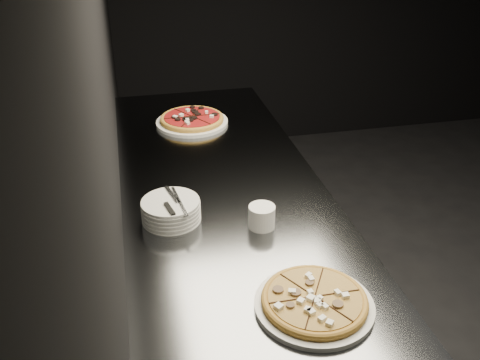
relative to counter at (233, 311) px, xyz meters
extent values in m
cube|color=black|center=(-0.37, 0.00, 0.94)|extent=(0.02, 5.00, 2.80)
cube|color=#5B5E62|center=(0.00, 0.00, -0.01)|extent=(0.70, 2.40, 0.90)
cube|color=#5B5E62|center=(0.00, 0.00, 0.45)|extent=(0.74, 2.44, 0.02)
cylinder|color=silver|center=(0.11, -0.52, 0.47)|extent=(0.32, 0.32, 0.01)
cylinder|color=gold|center=(0.11, -0.52, 0.48)|extent=(0.28, 0.28, 0.01)
torus|color=gold|center=(0.11, -0.52, 0.49)|extent=(0.28, 0.28, 0.02)
cylinder|color=#E4B64C|center=(0.11, -0.52, 0.49)|extent=(0.25, 0.25, 0.01)
cylinder|color=silver|center=(-0.02, 0.78, 0.47)|extent=(0.33, 0.33, 0.02)
cylinder|color=gold|center=(-0.02, 0.78, 0.48)|extent=(0.30, 0.30, 0.01)
torus|color=gold|center=(-0.02, 0.78, 0.49)|extent=(0.30, 0.30, 0.02)
cylinder|color=maroon|center=(-0.02, 0.78, 0.49)|extent=(0.27, 0.27, 0.01)
cylinder|color=silver|center=(-0.21, -0.02, 0.47)|extent=(0.19, 0.19, 0.01)
cylinder|color=silver|center=(-0.21, -0.02, 0.48)|extent=(0.19, 0.19, 0.01)
cylinder|color=silver|center=(-0.21, -0.02, 0.50)|extent=(0.19, 0.19, 0.01)
cylinder|color=silver|center=(-0.21, -0.02, 0.51)|extent=(0.19, 0.19, 0.01)
cylinder|color=silver|center=(-0.21, -0.02, 0.52)|extent=(0.19, 0.19, 0.01)
cube|color=silver|center=(-0.20, 0.02, 0.53)|extent=(0.04, 0.13, 0.00)
cube|color=black|center=(-0.22, -0.07, 0.54)|extent=(0.03, 0.08, 0.01)
cube|color=silver|center=(-0.18, -0.03, 0.53)|extent=(0.03, 0.19, 0.00)
cylinder|color=silver|center=(0.07, -0.12, 0.50)|extent=(0.09, 0.09, 0.08)
cylinder|color=black|center=(0.07, -0.12, 0.53)|extent=(0.07, 0.07, 0.01)
camera|label=1|loc=(-0.31, -1.52, 1.43)|focal=40.00mm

